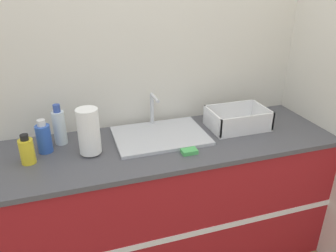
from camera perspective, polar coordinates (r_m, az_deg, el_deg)
The scene contains 10 objects.
wall_back at distance 2.20m, azimuth -2.80°, elevation 10.57°, with size 4.48×0.06×2.60m.
wall_right at distance 2.41m, azimuth 25.43°, elevation 9.53°, with size 0.06×2.64×2.60m.
counter_cabinet at distance 2.26m, azimuth 0.05°, elevation -12.93°, with size 2.11×0.67×0.91m.
sink at distance 2.07m, azimuth -1.42°, elevation -1.48°, with size 0.57×0.42×0.24m.
paper_towel_roll at distance 1.87m, azimuth -13.63°, elevation -0.96°, with size 0.12×0.12×0.27m.
dish_rack at distance 2.23m, azimuth 11.98°, elevation 0.87°, with size 0.38×0.27×0.13m.
bottle_yellow at distance 1.92m, azimuth -23.36°, elevation -3.95°, with size 0.08×0.08×0.17m.
bottle_blue at distance 1.99m, azimuth -20.80°, elevation -1.94°, with size 0.08×0.08×0.20m.
bottle_clear at distance 2.05m, azimuth -18.40°, elevation -0.11°, with size 0.07×0.07×0.25m.
sponge at distance 1.89m, azimuth 3.73°, elevation -4.42°, with size 0.09×0.06×0.02m.
Camera 1 is at (-0.55, -1.38, 1.83)m, focal length 35.00 mm.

